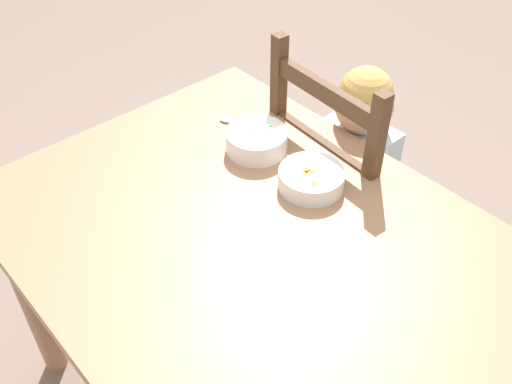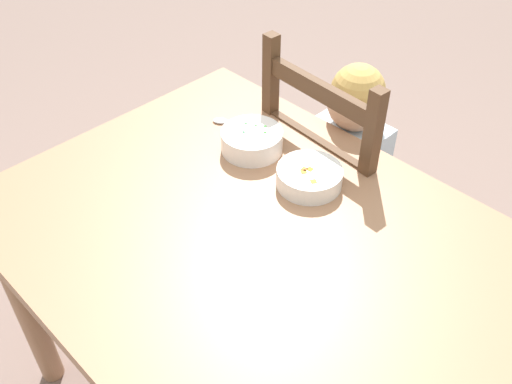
{
  "view_description": "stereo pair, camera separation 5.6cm",
  "coord_description": "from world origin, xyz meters",
  "px_view_note": "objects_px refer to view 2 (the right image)",
  "views": [
    {
      "loc": [
        0.71,
        -0.62,
        1.73
      ],
      "look_at": [
        -0.07,
        0.07,
        0.82
      ],
      "focal_mm": 40.67,
      "sensor_mm": 36.0,
      "label": 1
    },
    {
      "loc": [
        0.67,
        -0.66,
        1.73
      ],
      "look_at": [
        -0.07,
        0.07,
        0.82
      ],
      "focal_mm": 40.67,
      "sensor_mm": 36.0,
      "label": 2
    }
  ],
  "objects_px": {
    "dining_chair": "(338,199)",
    "bowl_of_peas": "(252,140)",
    "dining_table": "(257,267)",
    "child_figure": "(343,163)",
    "spoon": "(227,121)",
    "bowl_of_carrots": "(309,176)"
  },
  "relations": [
    {
      "from": "child_figure",
      "to": "bowl_of_peas",
      "type": "bearing_deg",
      "value": -109.52
    },
    {
      "from": "dining_chair",
      "to": "bowl_of_peas",
      "type": "relative_size",
      "value": 6.07
    },
    {
      "from": "child_figure",
      "to": "bowl_of_carrots",
      "type": "bearing_deg",
      "value": -70.49
    },
    {
      "from": "bowl_of_peas",
      "to": "spoon",
      "type": "xyz_separation_m",
      "value": [
        -0.14,
        0.04,
        -0.03
      ]
    },
    {
      "from": "child_figure",
      "to": "spoon",
      "type": "xyz_separation_m",
      "value": [
        -0.25,
        -0.25,
        0.15
      ]
    },
    {
      "from": "child_figure",
      "to": "bowl_of_carrots",
      "type": "xyz_separation_m",
      "value": [
        0.1,
        -0.29,
        0.18
      ]
    },
    {
      "from": "child_figure",
      "to": "bowl_of_peas",
      "type": "relative_size",
      "value": 5.63
    },
    {
      "from": "child_figure",
      "to": "dining_table",
      "type": "bearing_deg",
      "value": -74.69
    },
    {
      "from": "bowl_of_carrots",
      "to": "spoon",
      "type": "height_order",
      "value": "bowl_of_carrots"
    },
    {
      "from": "child_figure",
      "to": "spoon",
      "type": "distance_m",
      "value": 0.39
    },
    {
      "from": "dining_chair",
      "to": "spoon",
      "type": "distance_m",
      "value": 0.47
    },
    {
      "from": "dining_chair",
      "to": "child_figure",
      "type": "distance_m",
      "value": 0.16
    },
    {
      "from": "dining_table",
      "to": "spoon",
      "type": "relative_size",
      "value": 10.4
    },
    {
      "from": "dining_table",
      "to": "child_figure",
      "type": "height_order",
      "value": "child_figure"
    },
    {
      "from": "bowl_of_peas",
      "to": "spoon",
      "type": "relative_size",
      "value": 1.37
    },
    {
      "from": "bowl_of_peas",
      "to": "child_figure",
      "type": "bearing_deg",
      "value": 70.48
    },
    {
      "from": "dining_chair",
      "to": "bowl_of_carrots",
      "type": "height_order",
      "value": "dining_chair"
    },
    {
      "from": "dining_table",
      "to": "bowl_of_peas",
      "type": "xyz_separation_m",
      "value": [
        -0.25,
        0.22,
        0.14
      ]
    },
    {
      "from": "dining_chair",
      "to": "spoon",
      "type": "bearing_deg",
      "value": -133.74
    },
    {
      "from": "child_figure",
      "to": "spoon",
      "type": "height_order",
      "value": "child_figure"
    },
    {
      "from": "bowl_of_carrots",
      "to": "spoon",
      "type": "xyz_separation_m",
      "value": [
        -0.35,
        0.04,
        -0.02
      ]
    },
    {
      "from": "bowl_of_carrots",
      "to": "bowl_of_peas",
      "type": "bearing_deg",
      "value": 179.97
    }
  ]
}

